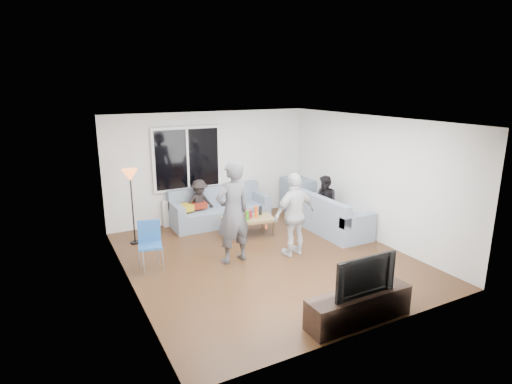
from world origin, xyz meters
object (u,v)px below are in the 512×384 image
side_chair (150,246)px  floor_lamp (132,207)px  player_right (295,215)px  television (361,274)px  sofa_right_section (331,213)px  coffee_table (248,227)px  tv_console (359,307)px  player_left (233,212)px  spectator_right (325,202)px  spectator_back (200,203)px  sofa_back_section (220,206)px

side_chair → floor_lamp: (0.00, 1.38, 0.35)m
player_right → television: 2.45m
player_right → television: player_right is taller
sofa_right_section → side_chair: bearing=91.6°
coffee_table → television: size_ratio=1.11×
tv_console → television: bearing=180.0°
coffee_table → player_left: (-0.85, -1.09, 0.76)m
coffee_table → floor_lamp: 2.46m
sofa_right_section → spectator_right: 0.28m
television → side_chair: bearing=125.0°
floor_lamp → spectator_back: floor_lamp is taller
floor_lamp → tv_console: size_ratio=0.97×
sofa_back_section → player_right: (0.55, -2.37, 0.38)m
player_right → sofa_back_section: bearing=-83.7°
side_chair → floor_lamp: floor_lamp is taller
coffee_table → tv_console: tv_console is taller
sofa_back_section → player_left: player_left is taller
sofa_right_section → coffee_table: (-1.78, 0.59, -0.22)m
sofa_right_section → side_chair: size_ratio=2.33×
sofa_right_section → tv_console: 3.71m
floor_lamp → player_left: 2.30m
television → sofa_back_section: bearing=90.8°
player_left → spectator_back: player_left is taller
sofa_right_section → television: bearing=148.5°
sofa_back_section → player_left: (-0.63, -2.12, 0.53)m
player_right → spectator_back: 2.63m
sofa_back_section → sofa_right_section: bearing=-38.9°
television → sofa_right_section: bearing=58.5°
player_left → television: bearing=95.4°
spectator_right → television: size_ratio=1.23×
sofa_back_section → coffee_table: size_ratio=2.09×
side_chair → spectator_right: bearing=16.4°
player_left → spectator_back: (0.14, 2.15, -0.40)m
tv_console → player_right: bearing=78.6°
coffee_table → spectator_back: 1.32m
television → spectator_right: bearing=60.1°
side_chair → television: (2.13, -3.05, 0.29)m
floor_lamp → spectator_right: (4.07, -1.06, -0.17)m
sofa_right_section → spectator_back: size_ratio=1.80×
sofa_right_section → player_left: (-2.63, -0.51, 0.53)m
player_left → sofa_right_section: bearing=-178.4°
spectator_right → spectator_back: bearing=-128.8°
side_chair → coffee_table: bearing=28.8°
player_left → spectator_back: bearing=-102.9°
floor_lamp → player_left: (1.44, -1.78, 0.18)m
spectator_back → tv_console: bearing=-94.6°
player_left → television: (0.70, -2.65, -0.23)m
coffee_table → spectator_right: (1.78, -0.38, 0.41)m
player_right → television: bearing=71.8°
sofa_right_section → sofa_back_section: bearing=51.1°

